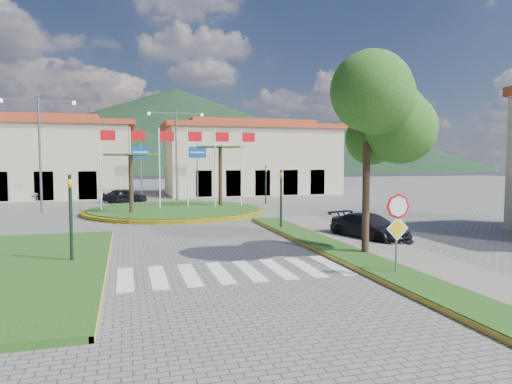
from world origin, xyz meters
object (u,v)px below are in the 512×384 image
object	(u,v)px
deciduous_tree	(367,121)
car_dark_b	(253,190)
white_van	(57,194)
stop_sign	(397,221)
roundabout_island	(175,210)
car_side_right	(370,227)
car_dark_a	(125,196)

from	to	relation	value
deciduous_tree	car_dark_b	xyz separation A→B (m)	(4.03, 30.54, -4.60)
white_van	car_dark_b	distance (m)	19.02
stop_sign	white_van	size ratio (longest dim) A/B	0.61
deciduous_tree	white_van	size ratio (longest dim) A/B	1.57
roundabout_island	white_van	xyz separation A→B (m)	(-9.48, 12.75, 0.43)
car_dark_b	car_side_right	distance (m)	27.50
roundabout_island	stop_sign	bearing A→B (deg)	-76.27
car_dark_a	car_dark_b	size ratio (longest dim) A/B	1.07
roundabout_island	car_dark_b	xyz separation A→B (m)	(9.52, 13.55, 0.40)
white_van	car_side_right	size ratio (longest dim) A/B	1.04
deciduous_tree	white_van	distance (m)	33.62
roundabout_island	stop_sign	xyz separation A→B (m)	(4.90, -20.04, 1.62)
stop_sign	roundabout_island	bearing A→B (deg)	103.73
roundabout_island	stop_sign	size ratio (longest dim) A/B	4.79
roundabout_island	car_side_right	bearing A→B (deg)	-61.62
car_dark_a	white_van	bearing A→B (deg)	73.33
white_van	car_side_right	distance (m)	31.57
deciduous_tree	white_van	bearing A→B (deg)	116.72
white_van	car_side_right	world-z (taller)	car_side_right
car_dark_b	roundabout_island	bearing A→B (deg)	163.58
roundabout_island	car_dark_b	bearing A→B (deg)	54.89
deciduous_tree	car_side_right	distance (m)	5.88
roundabout_island	car_dark_a	world-z (taller)	roundabout_island
white_van	car_dark_a	xyz separation A→B (m)	(6.09, -4.50, 0.03)
car_dark_b	car_side_right	xyz separation A→B (m)	(-2.03, -27.42, 0.04)
roundabout_island	deciduous_tree	bearing A→B (deg)	-72.09
white_van	roundabout_island	bearing A→B (deg)	-153.26
white_van	car_dark_a	distance (m)	7.57
car_dark_b	car_side_right	world-z (taller)	car_side_right
stop_sign	car_dark_a	xyz separation A→B (m)	(-8.29, 28.28, -1.16)
car_dark_b	white_van	bearing A→B (deg)	111.10
white_van	car_dark_b	world-z (taller)	white_van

